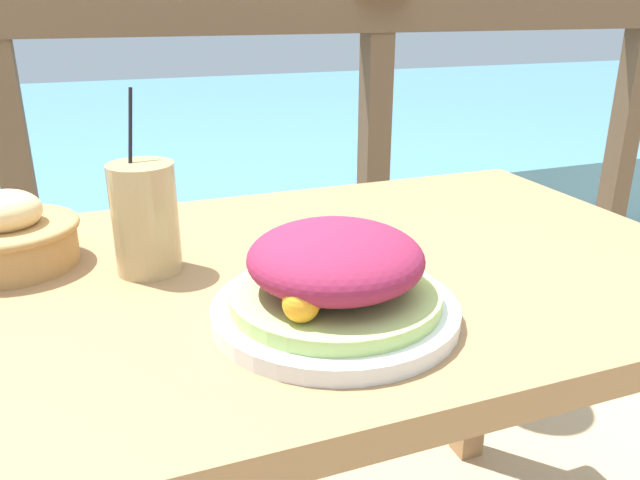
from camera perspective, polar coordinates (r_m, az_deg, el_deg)
patio_table at (r=0.93m, az=0.30°, el=-7.79°), size 1.12×0.72×0.71m
railing_fence at (r=1.61m, az=-9.98°, el=10.18°), size 2.80×0.08×1.07m
sea_backdrop at (r=4.15m, az=-16.37°, el=8.15°), size 12.00×4.00×0.40m
salad_plate at (r=0.72m, az=1.39°, el=-3.70°), size 0.29×0.29×0.11m
drink_glass at (r=0.87m, az=-15.68°, el=1.93°), size 0.09×0.09×0.24m
bread_basket at (r=0.97m, az=-26.52°, el=0.30°), size 0.19×0.19×0.11m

